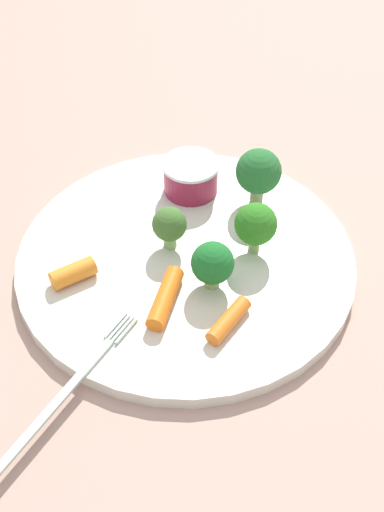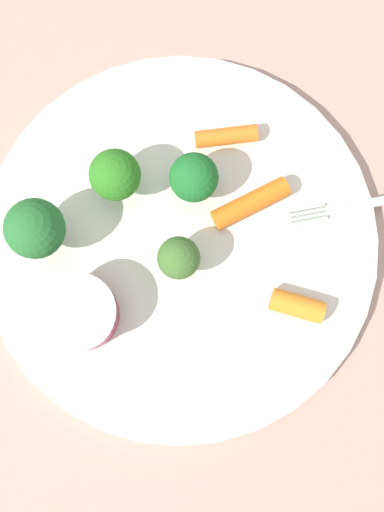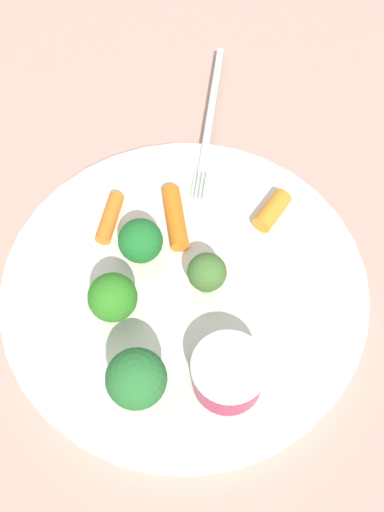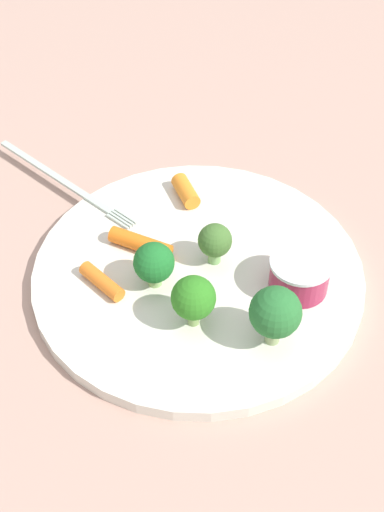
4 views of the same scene
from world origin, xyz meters
name	(u,v)px [view 4 (image 4 of 4)]	position (x,y,z in m)	size (l,w,h in m)	color
ground_plane	(198,279)	(0.00, 0.00, 0.00)	(2.40, 2.40, 0.00)	tan
plate	(198,274)	(0.00, 0.00, 0.01)	(0.29, 0.29, 0.01)	silver
sauce_cup	(300,274)	(0.06, -0.07, 0.03)	(0.05, 0.05, 0.03)	maroon
broccoli_floret_0	(215,241)	(0.02, 0.00, 0.04)	(0.03, 0.03, 0.04)	#83B668
broccoli_floret_1	(275,313)	(0.00, -0.10, 0.05)	(0.04, 0.04, 0.06)	#96A96F
broccoli_floret_2	(193,298)	(-0.04, -0.04, 0.04)	(0.04, 0.04, 0.05)	#89A85D
broccoli_floret_3	(154,263)	(-0.04, 0.01, 0.04)	(0.03, 0.03, 0.04)	#91B86B
carrot_stick_0	(102,281)	(-0.08, 0.03, 0.02)	(0.01, 0.01, 0.05)	orange
carrot_stick_1	(140,243)	(-0.03, 0.05, 0.02)	(0.01, 0.01, 0.06)	orange
carrot_stick_2	(186,191)	(0.05, 0.08, 0.02)	(0.02, 0.02, 0.04)	orange
fork	(66,183)	(-0.03, 0.17, 0.01)	(0.05, 0.19, 0.00)	#B5C3B6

